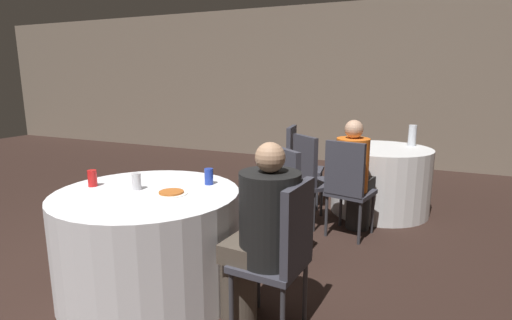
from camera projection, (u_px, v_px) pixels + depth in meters
The scene contains 16 objects.
ground_plane at pixel (147, 278), 3.12m from camera, with size 16.00×16.00×0.00m, color black.
wall_back at pixel (320, 84), 7.28m from camera, with size 16.00×0.06×2.80m.
table_near at pixel (149, 242), 2.89m from camera, with size 1.31×1.31×0.75m.
table_far at pixel (380, 180), 4.60m from camera, with size 1.10×1.10×0.75m.
chair_near_northeast at pixel (277, 196), 3.34m from camera, with size 0.56×0.56×0.96m.
chair_near_east at pixel (284, 247), 2.35m from camera, with size 0.43×0.43×0.96m.
chair_far_west at pixel (298, 159), 4.83m from camera, with size 0.45×0.45×0.96m.
chair_far_south at pixel (347, 182), 3.79m from camera, with size 0.47×0.48×0.96m.
chair_far_southwest at pixel (311, 173), 4.13m from camera, with size 0.56×0.56×0.96m.
person_orange_shirt at pixel (354, 177), 3.93m from camera, with size 0.36×0.49×1.15m.
person_black_shirt at pixel (261, 234), 2.42m from camera, with size 0.52×0.38×1.18m.
pizza_plate_near at pixel (171, 193), 2.76m from camera, with size 0.23×0.23×0.02m.
soda_can_blue at pixel (209, 176), 2.99m from camera, with size 0.07×0.07×0.12m.
soda_can_silver at pixel (137, 181), 2.85m from camera, with size 0.07×0.07×0.12m.
soda_can_red at pixel (92, 178), 2.94m from camera, with size 0.07×0.07×0.12m.
bottle_far at pixel (412, 136), 4.62m from camera, with size 0.09×0.09×0.25m.
Camera 1 is at (1.95, -2.27, 1.55)m, focal length 28.00 mm.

